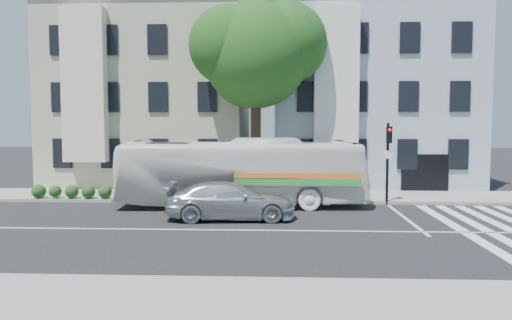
{
  "coord_description": "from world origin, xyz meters",
  "views": [
    {
      "loc": [
        1.2,
        -18.14,
        4.01
      ],
      "look_at": [
        0.27,
        2.74,
        2.4
      ],
      "focal_mm": 35.0,
      "sensor_mm": 36.0,
      "label": 1
    }
  ],
  "objects": [
    {
      "name": "street_tree",
      "position": [
        0.06,
        8.74,
        7.83
      ],
      "size": [
        7.3,
        5.9,
        11.1
      ],
      "color": "#2D2116",
      "rests_on": "ground"
    },
    {
      "name": "building_left",
      "position": [
        -7.0,
        15.0,
        5.5
      ],
      "size": [
        12.0,
        10.0,
        11.0
      ],
      "primitive_type": "cube",
      "color": "#A5A78C",
      "rests_on": "ground"
    },
    {
      "name": "ground",
      "position": [
        0.0,
        0.0,
        0.0
      ],
      "size": [
        120.0,
        120.0,
        0.0
      ],
      "primitive_type": "plane",
      "color": "black",
      "rests_on": "ground"
    },
    {
      "name": "traffic_signal",
      "position": [
        6.47,
        5.94,
        2.55
      ],
      "size": [
        0.41,
        0.52,
        3.95
      ],
      "rotation": [
        0.0,
        0.0,
        -0.0
      ],
      "color": "black",
      "rests_on": "ground"
    },
    {
      "name": "sidewalk_far",
      "position": [
        0.0,
        8.0,
        0.07
      ],
      "size": [
        80.0,
        4.0,
        0.15
      ],
      "primitive_type": "cube",
      "color": "gray",
      "rests_on": "ground"
    },
    {
      "name": "bus",
      "position": [
        -0.51,
        5.2,
        1.62
      ],
      "size": [
        3.37,
        11.76,
        3.24
      ],
      "primitive_type": "imported",
      "rotation": [
        0.0,
        0.0,
        1.63
      ],
      "color": "white",
      "rests_on": "ground"
    },
    {
      "name": "hedge",
      "position": [
        -6.62,
        6.3,
        0.5
      ],
      "size": [
        8.54,
        1.81,
        0.7
      ],
      "primitive_type": null,
      "rotation": [
        0.0,
        0.0,
        0.12
      ],
      "color": "#22611F",
      "rests_on": "sidewalk_far"
    },
    {
      "name": "sidewalk_near",
      "position": [
        0.0,
        -8.0,
        0.07
      ],
      "size": [
        80.0,
        4.0,
        0.15
      ],
      "primitive_type": "cube",
      "color": "gray",
      "rests_on": "ground"
    },
    {
      "name": "sedan",
      "position": [
        -0.76,
        2.08,
        0.77
      ],
      "size": [
        2.52,
        5.44,
        1.54
      ],
      "primitive_type": "imported",
      "rotation": [
        0.0,
        0.0,
        1.64
      ],
      "color": "silver",
      "rests_on": "ground"
    },
    {
      "name": "building_right",
      "position": [
        7.0,
        15.0,
        5.5
      ],
      "size": [
        12.0,
        10.0,
        11.0
      ],
      "primitive_type": "cube",
      "color": "#9CB1BA",
      "rests_on": "ground"
    }
  ]
}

